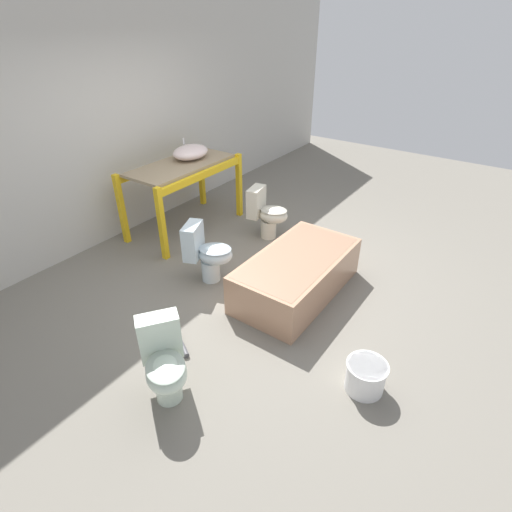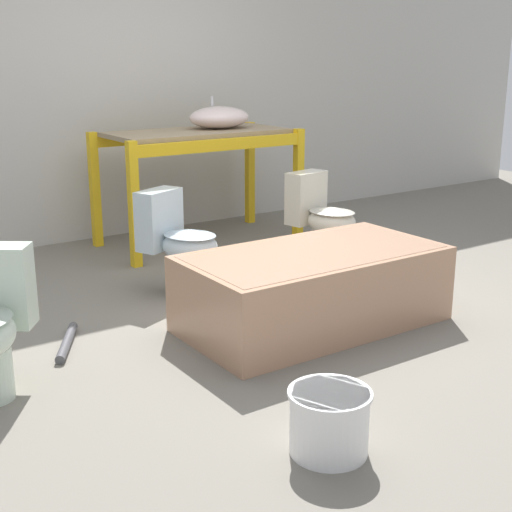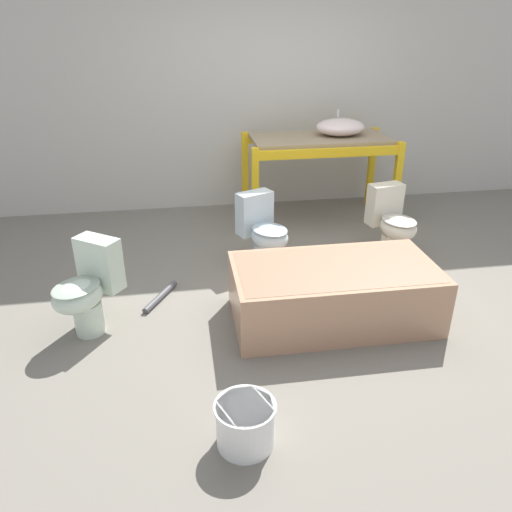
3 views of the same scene
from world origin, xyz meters
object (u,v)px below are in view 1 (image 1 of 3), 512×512
Objects in this scene: bathtub_main at (297,272)px; toilet_far at (267,213)px; bucket_white at (366,376)px; sink_basin at (190,152)px; toilet_near at (207,253)px; toilet_extra at (164,363)px.

toilet_far is at bearing 48.63° from bathtub_main.
bucket_white is at bearing -126.15° from bathtub_main.
bathtub_main is at bearing 53.53° from bucket_white.
sink_basin is 3.68m from bucket_white.
bucket_white is (-1.71, -2.11, -0.21)m from toilet_far.
sink_basin is at bearing 72.60° from bathtub_main.
bathtub_main reaches higher than bucket_white.
bucket_white is at bearing -140.58° from toilet_far.
toilet_far is (0.20, -1.12, -0.68)m from sink_basin.
sink_basin is 2.34m from bathtub_main.
bathtub_main is 1.03m from toilet_near.
sink_basin is 3.23m from toilet_extra.
bucket_white is (-0.47, -2.09, -0.21)m from toilet_near.
sink_basin reaches higher than bucket_white.
toilet_extra is 2.04× the size of bucket_white.
toilet_near is at bearing -132.24° from sink_basin.
toilet_extra is (-2.48, -1.97, -0.68)m from sink_basin.
bucket_white is (-0.84, -1.13, -0.12)m from bathtub_main.
toilet_far is at bearing 53.32° from toilet_extra.
toilet_extra is at bearing -174.07° from toilet_far.
bathtub_main is at bearing 31.56° from toilet_extra.
bucket_white is at bearing -16.85° from toilet_extra.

